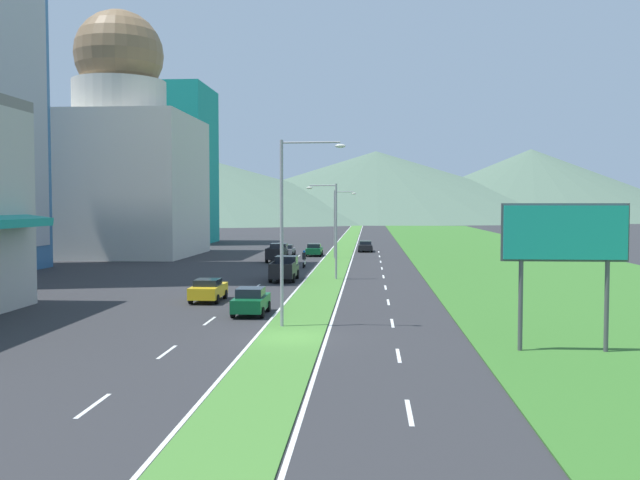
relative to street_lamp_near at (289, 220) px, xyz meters
The scene contains 42 objects.
ground_plane 6.52m from the street_lamp_near, 82.06° to the right, with size 600.00×600.00×0.00m, color #2D2D30.
grass_median 57.20m from the street_lamp_near, 89.57° to the left, with size 3.20×240.00×0.06m, color #477F33.
grass_verge_right 60.94m from the street_lamp_near, 69.72° to the left, with size 24.00×240.00×0.06m, color #387028.
lane_dash_left_1 16.57m from the street_lamp_near, 107.47° to the right, with size 0.16×2.80×0.01m, color silver.
lane_dash_left_2 9.90m from the street_lamp_near, 125.33° to the right, with size 0.16×2.80×0.01m, color silver.
lane_dash_left_3 7.57m from the street_lamp_near, 160.41° to the left, with size 0.16×2.80×0.01m, color silver.
lane_dash_left_4 12.36m from the street_lamp_near, 115.23° to the left, with size 0.16×2.80×0.01m, color silver.
lane_dash_left_5 19.61m from the street_lamp_near, 104.42° to the left, with size 0.16×2.80×0.01m, color silver.
lane_dash_left_6 27.42m from the street_lamp_near, 100.03° to the left, with size 0.16×2.80×0.01m, color silver.
lane_dash_left_7 35.44m from the street_lamp_near, 97.67° to the left, with size 0.16×2.80×0.01m, color silver.
lane_dash_left_8 43.54m from the street_lamp_near, 96.21° to the left, with size 0.16×2.80×0.01m, color silver.
lane_dash_left_9 51.69m from the street_lamp_near, 95.21° to the left, with size 0.16×2.80×0.01m, color silver.
lane_dash_left_10 59.87m from the street_lamp_near, 94.49° to the left, with size 0.16×2.80×0.01m, color silver.
lane_dash_right_1 16.84m from the street_lamp_near, 69.56° to the right, with size 0.16×2.80×0.01m, color silver.
lane_dash_right_2 10.33m from the street_lamp_near, 49.99° to the right, with size 0.16×2.80×0.01m, color silver.
lane_dash_right_3 8.13m from the street_lamp_near, 16.72° to the left, with size 0.16×2.80×0.01m, color silver.
lane_dash_right_4 12.71m from the street_lamp_near, 60.84° to the left, with size 0.16×2.80×0.01m, color silver.
lane_dash_right_5 19.83m from the street_lamp_near, 73.06° to the left, with size 0.16×2.80×0.01m, color silver.
lane_dash_right_6 27.58m from the street_lamp_near, 78.17° to the left, with size 0.16×2.80×0.01m, color silver.
lane_dash_right_7 35.56m from the street_lamp_near, 80.93° to the left, with size 0.16×2.80×0.01m, color silver.
lane_dash_right_8 43.64m from the street_lamp_near, 82.66° to the left, with size 0.16×2.80×0.01m, color silver.
lane_dash_right_9 51.77m from the street_lamp_near, 83.83° to the left, with size 0.16×2.80×0.01m, color silver.
lane_dash_right_10 59.94m from the street_lamp_near, 84.68° to the left, with size 0.16×2.80×0.01m, color silver.
edge_line_median_left 57.22m from the street_lamp_near, 91.33° to the left, with size 0.16×240.00×0.01m, color silver.
edge_line_median_right 57.24m from the street_lamp_near, 87.81° to the left, with size 0.16×240.00×0.01m, color silver.
domed_building 58.04m from the street_lamp_near, 118.48° to the left, with size 18.67×18.67×31.03m.
midrise_colored 84.45m from the street_lamp_near, 110.79° to the left, with size 14.77×14.77×26.07m, color teal.
hill_far_left 256.48m from the street_lamp_near, 105.78° to the left, with size 197.99×197.99×26.89m, color #516B56.
hill_far_center 275.02m from the street_lamp_near, 88.54° to the left, with size 194.28×194.28×30.11m, color #516B56.
hill_far_right 287.70m from the street_lamp_near, 74.84° to the left, with size 152.02×152.02×30.88m, color #516B56.
street_lamp_near is the anchor object (origin of this frame).
street_lamp_mid 23.74m from the street_lamp_near, 87.44° to the left, with size 2.69×0.46×8.33m.
street_lamp_far 47.34m from the street_lamp_near, 89.57° to the left, with size 2.69×0.32×8.19m.
billboard_roadside 13.92m from the street_lamp_near, 22.97° to the right, with size 5.51×0.28×6.59m.
car_0 60.29m from the street_lamp_near, 86.47° to the left, with size 2.02×4.71×1.47m.
car_1 6.94m from the street_lamp_near, 123.99° to the left, with size 1.92×4.04×1.62m.
car_2 51.85m from the street_lamp_near, 96.99° to the left, with size 2.03×4.27×1.42m.
car_3 12.58m from the street_lamp_near, 124.68° to the left, with size 1.98×4.19×1.52m.
car_4 51.58m from the street_lamp_near, 93.04° to the left, with size 2.02×4.29×1.56m.
pickup_truck_0 23.63m from the street_lamp_near, 97.53° to the left, with size 2.18×5.40×2.00m.
pickup_truck_1 43.35m from the street_lamp_near, 98.38° to the left, with size 2.18×5.40×2.00m.
motorcycle_rider 35.46m from the street_lamp_near, 94.07° to the left, with size 0.36×2.00×1.80m.
Camera 1 is at (3.83, -33.48, 6.53)m, focal length 39.15 mm.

